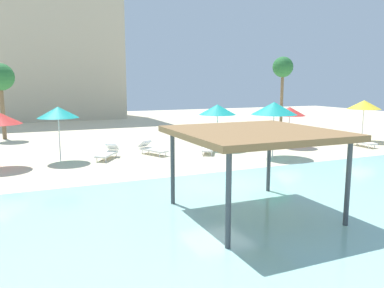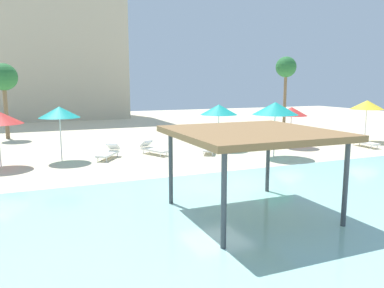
# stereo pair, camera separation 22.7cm
# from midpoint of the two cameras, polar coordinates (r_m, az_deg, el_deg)

# --- Properties ---
(ground_plane) EXTENTS (80.00, 80.00, 0.00)m
(ground_plane) POSITION_cam_midpoint_polar(r_m,az_deg,el_deg) (15.36, 3.31, -5.83)
(ground_plane) COLOR beige
(lagoon_water) EXTENTS (44.00, 13.50, 0.04)m
(lagoon_water) POSITION_cam_midpoint_polar(r_m,az_deg,el_deg) (11.16, 15.81, -11.91)
(lagoon_water) COLOR #99D1C6
(lagoon_water) RESTS_ON ground
(shade_pavilion) EXTENTS (4.43, 4.43, 2.60)m
(shade_pavilion) POSITION_cam_midpoint_polar(r_m,az_deg,el_deg) (11.33, 8.69, 1.31)
(shade_pavilion) COLOR #42474C
(shade_pavilion) RESTS_ON ground
(beach_umbrella_red_0) EXTENTS (1.96, 1.96, 2.50)m
(beach_umbrella_red_0) POSITION_cam_midpoint_polar(r_m,az_deg,el_deg) (24.47, 14.14, 4.77)
(beach_umbrella_red_0) COLOR silver
(beach_umbrella_red_0) RESTS_ON ground
(beach_umbrella_teal_1) EXTENTS (2.05, 2.05, 2.79)m
(beach_umbrella_teal_1) POSITION_cam_midpoint_polar(r_m,az_deg,el_deg) (20.37, -19.72, 4.48)
(beach_umbrella_teal_1) COLOR silver
(beach_umbrella_teal_1) RESTS_ON ground
(beach_umbrella_yellow_2) EXTENTS (2.19, 2.19, 2.81)m
(beach_umbrella_yellow_2) POSITION_cam_midpoint_polar(r_m,az_deg,el_deg) (28.51, 24.16, 5.39)
(beach_umbrella_yellow_2) COLOR silver
(beach_umbrella_yellow_2) RESTS_ON ground
(beach_umbrella_teal_3) EXTENTS (2.24, 2.24, 2.69)m
(beach_umbrella_teal_3) POSITION_cam_midpoint_polar(r_m,az_deg,el_deg) (23.06, 3.54, 5.16)
(beach_umbrella_teal_3) COLOR silver
(beach_umbrella_teal_3) RESTS_ON ground
(beach_umbrella_teal_5) EXTENTS (2.43, 2.43, 2.96)m
(beach_umbrella_teal_5) POSITION_cam_midpoint_polar(r_m,az_deg,el_deg) (20.80, 11.88, 5.24)
(beach_umbrella_teal_5) COLOR silver
(beach_umbrella_teal_5) RESTS_ON ground
(lounge_chair_0) EXTENTS (1.55, 1.91, 0.74)m
(lounge_chair_0) POSITION_cam_midpoint_polar(r_m,az_deg,el_deg) (20.63, -12.77, -1.24)
(lounge_chair_0) COLOR white
(lounge_chair_0) RESTS_ON ground
(lounge_chair_1) EXTENTS (0.70, 1.93, 0.74)m
(lounge_chair_1) POSITION_cam_midpoint_polar(r_m,az_deg,el_deg) (26.31, 23.72, 0.41)
(lounge_chair_1) COLOR white
(lounge_chair_1) RESTS_ON ground
(lounge_chair_3) EXTENTS (1.44, 1.95, 0.74)m
(lounge_chair_3) POSITION_cam_midpoint_polar(r_m,az_deg,el_deg) (21.82, 2.12, -0.46)
(lounge_chair_3) COLOR white
(lounge_chair_3) RESTS_ON ground
(lounge_chair_4) EXTENTS (1.32, 1.98, 0.74)m
(lounge_chair_4) POSITION_cam_midpoint_polar(r_m,az_deg,el_deg) (21.43, -6.35, -0.69)
(lounge_chair_4) COLOR white
(lounge_chair_4) RESTS_ON ground
(palm_tree_0) EXTENTS (1.90, 1.90, 6.38)m
(palm_tree_0) POSITION_cam_midpoint_polar(r_m,az_deg,el_deg) (36.89, 13.26, 10.91)
(palm_tree_0) COLOR brown
(palm_tree_0) RESTS_ON ground
(palm_tree_1) EXTENTS (1.90, 1.90, 5.33)m
(palm_tree_1) POSITION_cam_midpoint_polar(r_m,az_deg,el_deg) (30.09, -26.97, 8.75)
(palm_tree_1) COLOR brown
(palm_tree_1) RESTS_ON ground
(hotel_block_0) EXTENTS (18.82, 9.22, 18.34)m
(hotel_block_0) POSITION_cam_midpoint_polar(r_m,az_deg,el_deg) (46.80, -23.21, 14.79)
(hotel_block_0) COLOR beige
(hotel_block_0) RESTS_ON ground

